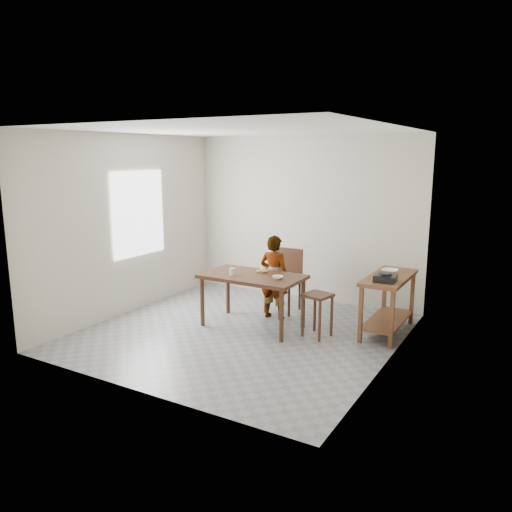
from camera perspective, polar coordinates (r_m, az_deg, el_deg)
The scene contains 17 objects.
floor at distance 6.92m, azimuth -1.68°, elevation -8.88°, with size 4.00×4.00×0.04m, color gray.
ceiling at distance 6.49m, azimuth -1.83°, elevation 14.40°, with size 4.00×4.00×0.04m, color white.
wall_back at distance 8.34m, azimuth 5.60°, elevation 4.30°, with size 4.00×0.04×2.70m, color beige.
wall_front at distance 5.00m, azimuth -14.04°, elevation -0.90°, with size 4.00×0.04×2.70m, color beige.
wall_left at distance 7.82m, azimuth -14.46°, elevation 3.50°, with size 0.04×4.00×2.70m, color beige.
wall_right at distance 5.78m, azimuth 15.53°, elevation 0.69°, with size 0.04×4.00×2.70m, color beige.
window_pane at distance 7.91m, azimuth -13.25°, elevation 4.74°, with size 0.02×1.10×1.30m, color white.
dining_table at distance 7.04m, azimuth -0.41°, elevation -5.13°, with size 1.40×0.80×0.75m, color #412618, non-canonical shape.
prep_counter at distance 7.02m, azimuth 14.83°, elevation -5.37°, with size 0.50×1.20×0.80m, color brown, non-canonical shape.
child at distance 7.35m, azimuth 2.09°, elevation -2.41°, with size 0.46×0.30×1.25m, color white.
dining_chair at distance 7.69m, azimuth 3.07°, elevation -2.87°, with size 0.47×0.47×0.96m, color #412618, non-canonical shape.
stool at distance 6.74m, azimuth 7.00°, elevation -6.71°, with size 0.33×0.33×0.59m, color #412618, non-canonical shape.
glass_tumbler at distance 6.92m, azimuth -2.70°, elevation -1.81°, with size 0.08×0.08×0.10m, color silver.
small_bowl at distance 6.71m, azimuth 2.50°, elevation -2.46°, with size 0.14×0.14×0.05m, color white.
banana at distance 7.06m, azimuth 0.70°, elevation -1.67°, with size 0.18×0.13×0.06m, color #FCDB53, non-canonical shape.
serving_bowl at distance 7.06m, azimuth 15.05°, elevation -1.69°, with size 0.22×0.22×0.06m, color white.
gas_burner at distance 6.59m, azimuth 14.58°, elevation -2.47°, with size 0.26×0.26×0.09m, color black.
Camera 1 is at (3.42, -5.51, 2.40)m, focal length 35.00 mm.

